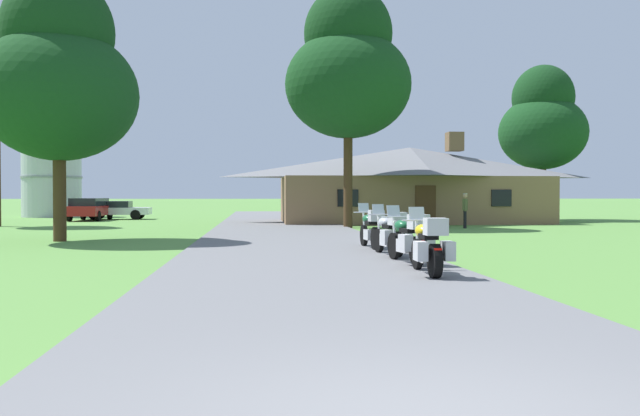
# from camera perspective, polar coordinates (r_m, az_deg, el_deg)

# --- Properties ---
(ground_plane) EXTENTS (500.00, 500.00, 0.00)m
(ground_plane) POSITION_cam_1_polar(r_m,az_deg,el_deg) (24.25, -2.72, -2.66)
(ground_plane) COLOR #56893D
(asphalt_driveway) EXTENTS (6.40, 80.00, 0.06)m
(asphalt_driveway) POSITION_cam_1_polar(r_m,az_deg,el_deg) (22.26, -2.48, -2.92)
(asphalt_driveway) COLOR slate
(asphalt_driveway) RESTS_ON ground
(motorcycle_yellow_nearest_to_camera) EXTENTS (0.72, 2.08, 1.30)m
(motorcycle_yellow_nearest_to_camera) POSITION_cam_1_polar(r_m,az_deg,el_deg) (12.89, 9.39, -3.32)
(motorcycle_yellow_nearest_to_camera) COLOR black
(motorcycle_yellow_nearest_to_camera) RESTS_ON asphalt_driveway
(motorcycle_green_second_in_row) EXTENTS (0.92, 2.08, 1.30)m
(motorcycle_green_second_in_row) POSITION_cam_1_polar(r_m,az_deg,el_deg) (15.02, 7.74, -2.68)
(motorcycle_green_second_in_row) COLOR black
(motorcycle_green_second_in_row) RESTS_ON asphalt_driveway
(motorcycle_silver_third_in_row) EXTENTS (0.89, 2.08, 1.30)m
(motorcycle_silver_third_in_row) POSITION_cam_1_polar(r_m,az_deg,el_deg) (16.88, 6.13, -2.26)
(motorcycle_silver_third_in_row) COLOR black
(motorcycle_silver_third_in_row) RESTS_ON asphalt_driveway
(motorcycle_green_farthest_in_row) EXTENTS (0.66, 2.08, 1.30)m
(motorcycle_green_farthest_in_row) POSITION_cam_1_polar(r_m,az_deg,el_deg) (19.21, 4.43, -1.81)
(motorcycle_green_farthest_in_row) COLOR black
(motorcycle_green_farthest_in_row) RESTS_ON asphalt_driveway
(stone_lodge) EXTENTS (15.64, 7.61, 5.27)m
(stone_lodge) POSITION_cam_1_polar(r_m,az_deg,el_deg) (38.64, 7.79, 2.08)
(stone_lodge) COLOR brown
(stone_lodge) RESTS_ON ground
(bystander_olive_shirt_near_lodge) EXTENTS (0.29, 0.54, 1.69)m
(bystander_olive_shirt_near_lodge) POSITION_cam_1_polar(r_m,az_deg,el_deg) (32.34, 12.45, -0.05)
(bystander_olive_shirt_near_lodge) COLOR black
(bystander_olive_shirt_near_lodge) RESTS_ON ground
(tree_left_near) EXTENTS (5.39, 5.39, 9.25)m
(tree_left_near) POSITION_cam_1_polar(r_m,az_deg,el_deg) (24.80, -21.69, 10.59)
(tree_left_near) COLOR #422D19
(tree_left_near) RESTS_ON ground
(tree_right_of_lodge) EXTENTS (5.54, 5.54, 9.89)m
(tree_right_of_lodge) POSITION_cam_1_polar(r_m,az_deg,el_deg) (44.66, 18.74, 7.04)
(tree_right_of_lodge) COLOR #422D19
(tree_right_of_lodge) RESTS_ON ground
(tree_by_lodge_front) EXTENTS (6.14, 6.14, 11.73)m
(tree_by_lodge_front) POSITION_cam_1_polar(r_m,az_deg,el_deg) (32.69, 2.45, 11.88)
(tree_by_lodge_front) COLOR #422D19
(tree_by_lodge_front) RESTS_ON ground
(metal_silo_distant) EXTENTS (4.26, 4.26, 6.83)m
(metal_silo_distant) POSITION_cam_1_polar(r_m,az_deg,el_deg) (51.99, -22.22, 3.05)
(metal_silo_distant) COLOR #B2B7BC
(metal_silo_distant) RESTS_ON ground
(parked_red_suv_far_left) EXTENTS (2.01, 4.65, 1.40)m
(parked_red_suv_far_left) POSITION_cam_1_polar(r_m,az_deg,el_deg) (43.74, -19.29, -0.01)
(parked_red_suv_far_left) COLOR maroon
(parked_red_suv_far_left) RESTS_ON ground
(parked_white_sedan_far_left) EXTENTS (4.22, 1.96, 1.20)m
(parked_white_sedan_far_left) POSITION_cam_1_polar(r_m,az_deg,el_deg) (45.16, -17.17, -0.13)
(parked_white_sedan_far_left) COLOR silver
(parked_white_sedan_far_left) RESTS_ON ground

